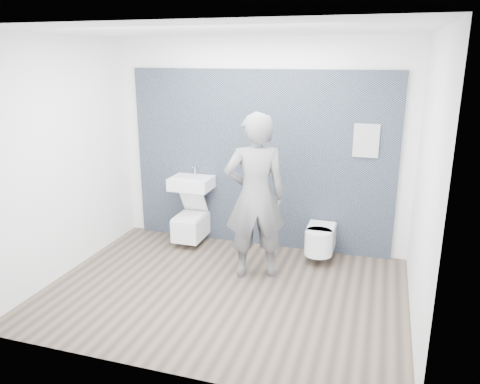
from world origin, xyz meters
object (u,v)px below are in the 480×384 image
(toilet_square, at_px, (191,225))
(toilet_rounded, at_px, (320,239))
(washbasin, at_px, (191,183))
(visitor, at_px, (255,197))

(toilet_square, relative_size, toilet_rounded, 1.14)
(washbasin, xyz_separation_m, toilet_rounded, (1.81, -0.09, -0.58))
(washbasin, bearing_deg, visitor, -33.01)
(washbasin, distance_m, toilet_rounded, 1.90)
(visitor, bearing_deg, toilet_square, -53.02)
(washbasin, xyz_separation_m, toilet_square, (0.00, -0.06, -0.60))
(toilet_square, xyz_separation_m, visitor, (1.12, -0.67, 0.71))
(toilet_square, bearing_deg, toilet_rounded, -1.05)
(washbasin, bearing_deg, toilet_square, -90.00)
(toilet_rounded, bearing_deg, visitor, -137.40)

